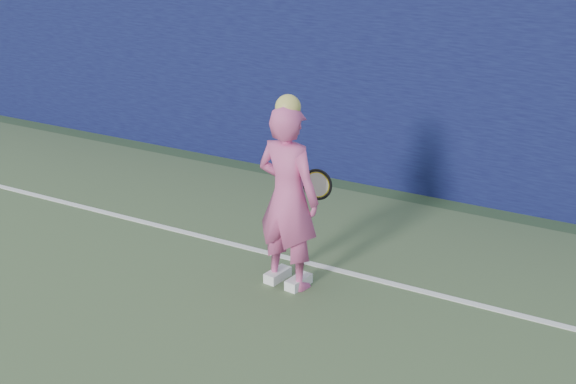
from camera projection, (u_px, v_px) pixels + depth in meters
The scene contains 3 objects.
backstop_wall at pixel (296, 71), 10.07m from camera, with size 24.00×0.40×2.50m, color #0B0C34.
player at pixel (288, 197), 7.08m from camera, with size 0.67×0.48×1.79m.
racket at pixel (315, 185), 7.40m from camera, with size 0.55×0.16×0.30m.
Camera 1 is at (4.86, -2.18, 3.43)m, focal length 50.00 mm.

